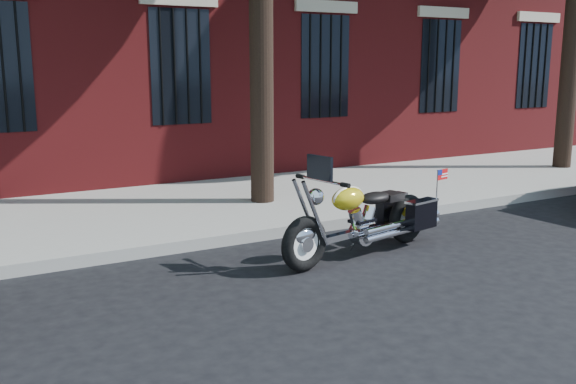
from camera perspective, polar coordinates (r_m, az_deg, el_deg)
ground at (r=7.42m, az=4.47°, el=-6.43°), size 120.00×120.00×0.00m
curb at (r=8.54m, az=-0.65°, el=-3.49°), size 40.00×0.16×0.15m
sidewalk at (r=10.18m, az=-5.70°, el=-1.11°), size 40.00×3.60×0.15m
motorcycle at (r=7.73m, az=7.06°, el=-2.45°), size 2.54×1.03×1.27m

